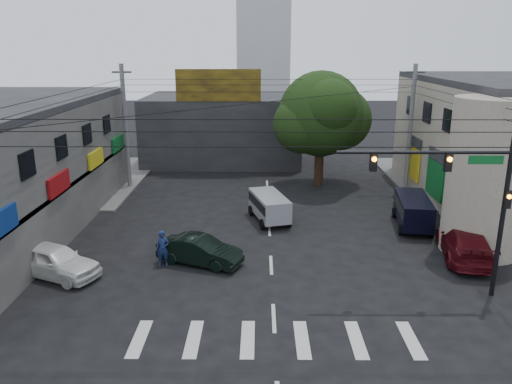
{
  "coord_description": "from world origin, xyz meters",
  "views": [
    {
      "loc": [
        -0.56,
        -20.6,
        10.37
      ],
      "look_at": [
        -0.76,
        4.0,
        3.17
      ],
      "focal_mm": 35.0,
      "sensor_mm": 36.0,
      "label": 1
    }
  ],
  "objects_px": {
    "utility_pole_far_right": "(410,128)",
    "silver_minivan": "(269,208)",
    "white_compact": "(55,261)",
    "traffic_officer": "(163,248)",
    "street_tree": "(321,114)",
    "traffic_gantry": "(466,188)",
    "navy_van": "(413,212)",
    "utility_pole_far_left": "(126,128)",
    "dark_sedan": "(200,251)",
    "maroon_sedan": "(465,243)"
  },
  "relations": [
    {
      "from": "utility_pole_far_right",
      "to": "dark_sedan",
      "type": "distance_m",
      "value": 20.08
    },
    {
      "from": "street_tree",
      "to": "silver_minivan",
      "type": "bearing_deg",
      "value": -115.09
    },
    {
      "from": "utility_pole_far_right",
      "to": "traffic_officer",
      "type": "xyz_separation_m",
      "value": [
        -15.81,
        -14.04,
        -3.71
      ]
    },
    {
      "from": "utility_pole_far_left",
      "to": "dark_sedan",
      "type": "xyz_separation_m",
      "value": [
        6.98,
        -13.84,
        -3.91
      ]
    },
    {
      "from": "white_compact",
      "to": "utility_pole_far_right",
      "type": "bearing_deg",
      "value": -29.4
    },
    {
      "from": "dark_sedan",
      "to": "traffic_officer",
      "type": "bearing_deg",
      "value": 118.22
    },
    {
      "from": "utility_pole_far_left",
      "to": "traffic_officer",
      "type": "xyz_separation_m",
      "value": [
        5.19,
        -14.04,
        -3.71
      ]
    },
    {
      "from": "traffic_gantry",
      "to": "maroon_sedan",
      "type": "xyz_separation_m",
      "value": [
        2.01,
        3.97,
        -4.04
      ]
    },
    {
      "from": "maroon_sedan",
      "to": "white_compact",
      "type": "bearing_deg",
      "value": 17.13
    },
    {
      "from": "dark_sedan",
      "to": "white_compact",
      "type": "height_order",
      "value": "white_compact"
    },
    {
      "from": "utility_pole_far_left",
      "to": "silver_minivan",
      "type": "xyz_separation_m",
      "value": [
        10.52,
        -7.5,
        -3.77
      ]
    },
    {
      "from": "white_compact",
      "to": "silver_minivan",
      "type": "relative_size",
      "value": 1.17
    },
    {
      "from": "dark_sedan",
      "to": "street_tree",
      "type": "bearing_deg",
      "value": -5.26
    },
    {
      "from": "white_compact",
      "to": "maroon_sedan",
      "type": "relative_size",
      "value": 0.84
    },
    {
      "from": "white_compact",
      "to": "traffic_gantry",
      "type": "bearing_deg",
      "value": -71.41
    },
    {
      "from": "utility_pole_far_left",
      "to": "white_compact",
      "type": "relative_size",
      "value": 1.89
    },
    {
      "from": "traffic_gantry",
      "to": "navy_van",
      "type": "height_order",
      "value": "traffic_gantry"
    },
    {
      "from": "white_compact",
      "to": "traffic_officer",
      "type": "relative_size",
      "value": 2.74
    },
    {
      "from": "traffic_gantry",
      "to": "navy_van",
      "type": "bearing_deg",
      "value": 85.22
    },
    {
      "from": "utility_pole_far_right",
      "to": "silver_minivan",
      "type": "distance_m",
      "value": 13.43
    },
    {
      "from": "utility_pole_far_left",
      "to": "silver_minivan",
      "type": "distance_m",
      "value": 13.46
    },
    {
      "from": "traffic_gantry",
      "to": "navy_van",
      "type": "xyz_separation_m",
      "value": [
        0.72,
        8.56,
        -3.93
      ]
    },
    {
      "from": "street_tree",
      "to": "silver_minivan",
      "type": "height_order",
      "value": "street_tree"
    },
    {
      "from": "traffic_gantry",
      "to": "dark_sedan",
      "type": "bearing_deg",
      "value": 164.41
    },
    {
      "from": "traffic_officer",
      "to": "white_compact",
      "type": "bearing_deg",
      "value": -168.71
    },
    {
      "from": "utility_pole_far_left",
      "to": "maroon_sedan",
      "type": "height_order",
      "value": "utility_pole_far_left"
    },
    {
      "from": "utility_pole_far_right",
      "to": "dark_sedan",
      "type": "height_order",
      "value": "utility_pole_far_right"
    },
    {
      "from": "street_tree",
      "to": "traffic_officer",
      "type": "height_order",
      "value": "street_tree"
    },
    {
      "from": "maroon_sedan",
      "to": "utility_pole_far_left",
      "type": "bearing_deg",
      "value": -21.98
    },
    {
      "from": "street_tree",
      "to": "utility_pole_far_right",
      "type": "bearing_deg",
      "value": -8.75
    },
    {
      "from": "maroon_sedan",
      "to": "traffic_officer",
      "type": "height_order",
      "value": "traffic_officer"
    },
    {
      "from": "utility_pole_far_right",
      "to": "white_compact",
      "type": "bearing_deg",
      "value": -143.45
    },
    {
      "from": "utility_pole_far_left",
      "to": "traffic_gantry",
      "type": "bearing_deg",
      "value": -42.86
    },
    {
      "from": "traffic_gantry",
      "to": "silver_minivan",
      "type": "xyz_separation_m",
      "value": [
        -7.81,
        9.5,
        -4.0
      ]
    },
    {
      "from": "maroon_sedan",
      "to": "silver_minivan",
      "type": "relative_size",
      "value": 1.38
    },
    {
      "from": "street_tree",
      "to": "maroon_sedan",
      "type": "xyz_separation_m",
      "value": [
        5.83,
        -14.03,
        -4.68
      ]
    },
    {
      "from": "utility_pole_far_left",
      "to": "traffic_officer",
      "type": "distance_m",
      "value": 15.43
    },
    {
      "from": "street_tree",
      "to": "silver_minivan",
      "type": "distance_m",
      "value": 10.47
    },
    {
      "from": "utility_pole_far_left",
      "to": "dark_sedan",
      "type": "distance_m",
      "value": 15.98
    },
    {
      "from": "utility_pole_far_left",
      "to": "utility_pole_far_right",
      "type": "relative_size",
      "value": 1.0
    },
    {
      "from": "dark_sedan",
      "to": "silver_minivan",
      "type": "bearing_deg",
      "value": -7.57
    },
    {
      "from": "utility_pole_far_left",
      "to": "maroon_sedan",
      "type": "relative_size",
      "value": 1.59
    },
    {
      "from": "maroon_sedan",
      "to": "silver_minivan",
      "type": "height_order",
      "value": "silver_minivan"
    },
    {
      "from": "utility_pole_far_left",
      "to": "silver_minivan",
      "type": "relative_size",
      "value": 2.21
    },
    {
      "from": "street_tree",
      "to": "dark_sedan",
      "type": "height_order",
      "value": "street_tree"
    },
    {
      "from": "traffic_officer",
      "to": "navy_van",
      "type": "bearing_deg",
      "value": 18.79
    },
    {
      "from": "traffic_officer",
      "to": "traffic_gantry",
      "type": "bearing_deg",
      "value": -15.92
    },
    {
      "from": "utility_pole_far_right",
      "to": "white_compact",
      "type": "xyz_separation_m",
      "value": [
        -20.62,
        -15.29,
        -3.83
      ]
    },
    {
      "from": "street_tree",
      "to": "silver_minivan",
      "type": "xyz_separation_m",
      "value": [
        -3.98,
        -8.5,
        -4.64
      ]
    },
    {
      "from": "utility_pole_far_left",
      "to": "white_compact",
      "type": "distance_m",
      "value": 15.77
    }
  ]
}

